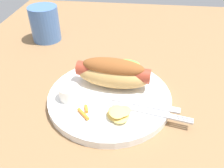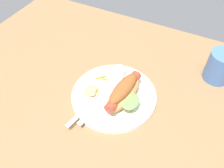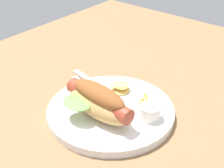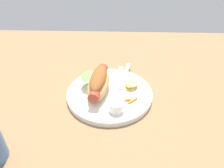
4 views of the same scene
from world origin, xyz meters
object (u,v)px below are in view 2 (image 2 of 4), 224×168
drinking_cup (220,66)px  knife (95,108)px  carrot_garnish (102,78)px  plate (114,96)px  fork (87,108)px  sauce_ramekin (119,72)px  chips_pile (91,91)px  hot_dog (124,92)px

drinking_cup → knife: bearing=-133.6°
knife → drinking_cup: bearing=146.3°
knife → carrot_garnish: (-3.66, 11.14, 0.15)cm
plate → carrot_garnish: 7.34cm
carrot_garnish → plate: bearing=-32.6°
fork → knife: same height
sauce_ramekin → knife: bearing=-91.2°
sauce_ramekin → chips_pile: (-4.13, -10.24, -0.39)cm
carrot_garnish → fork: bearing=-82.2°
knife → carrot_garnish: carrot_garnish is taller
hot_dog → fork: size_ratio=1.05×
carrot_garnish → sauce_ramekin: bearing=43.7°
chips_pile → drinking_cup: (31.83, 24.70, 2.40)cm
sauce_ramekin → fork: size_ratio=0.27×
sauce_ramekin → knife: 14.99cm
hot_dog → drinking_cup: drinking_cup is taller
plate → carrot_garnish: carrot_garnish is taller
fork → drinking_cup: drinking_cup is taller
fork → drinking_cup: size_ratio=1.50×
carrot_garnish → drinking_cup: size_ratio=0.38×
sauce_ramekin → fork: sauce_ramekin is taller
plate → chips_pile: 6.99cm
plate → drinking_cup: size_ratio=2.53×
hot_dog → sauce_ramekin: bearing=-140.4°
sauce_ramekin → drinking_cup: bearing=27.6°
chips_pile → fork: bearing=-72.1°
carrot_garnish → drinking_cup: bearing=29.9°
plate → sauce_ramekin: bearing=105.5°
sauce_ramekin → carrot_garnish: bearing=-136.3°
knife → drinking_cup: size_ratio=1.33×
plate → carrot_garnish: (-6.11, 3.91, 1.13)cm
fork → hot_dog: bearing=146.9°
sauce_ramekin → carrot_garnish: 5.59cm
sauce_ramekin → chips_pile: sauce_ramekin is taller
fork → chips_pile: size_ratio=2.56×
chips_pile → drinking_cup: drinking_cup is taller
plate → carrot_garnish: bearing=147.4°
knife → chips_pile: bearing=-130.9°
sauce_ramekin → carrot_garnish: sauce_ramekin is taller
hot_dog → sauce_ramekin: (-5.35, 8.09, -1.84)cm
hot_dog → carrot_garnish: (-9.33, 4.29, -2.85)cm
sauce_ramekin → carrot_garnish: (-3.98, -3.79, -1.02)cm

